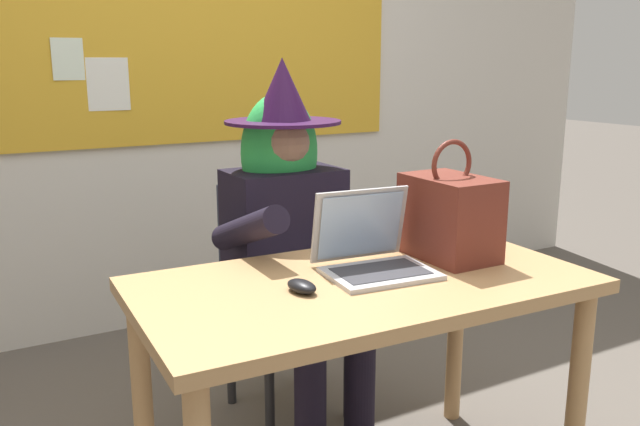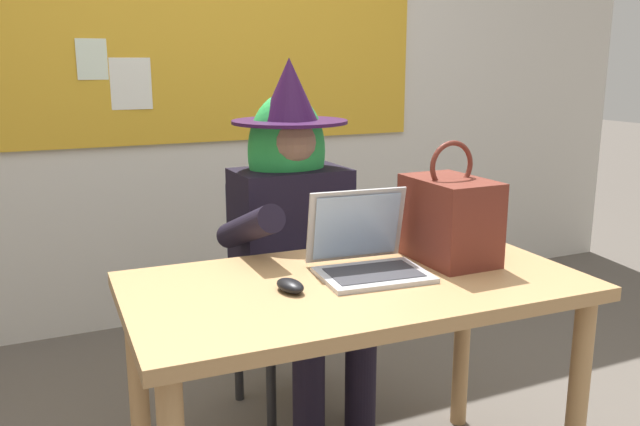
# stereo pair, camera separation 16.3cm
# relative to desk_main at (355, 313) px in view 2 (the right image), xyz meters

# --- Properties ---
(wall_back_bulletin) EXTENTS (5.69, 2.00, 2.65)m
(wall_back_bulletin) POSITION_rel_desk_main_xyz_m (0.05, 1.81, 0.70)
(wall_back_bulletin) COLOR silver
(wall_back_bulletin) RESTS_ON ground
(desk_main) EXTENTS (1.32, 0.74, 0.75)m
(desk_main) POSITION_rel_desk_main_xyz_m (0.00, 0.00, 0.00)
(desk_main) COLOR tan
(desk_main) RESTS_ON ground
(chair_at_desk) EXTENTS (0.44, 0.44, 0.90)m
(chair_at_desk) POSITION_rel_desk_main_xyz_m (0.06, 0.71, -0.14)
(chair_at_desk) COLOR #2D3347
(chair_at_desk) RESTS_ON ground
(person_costumed) EXTENTS (0.60, 0.68, 1.37)m
(person_costumed) POSITION_rel_desk_main_xyz_m (0.07, 0.59, 0.13)
(person_costumed) COLOR black
(person_costumed) RESTS_ON ground
(laptop) EXTENTS (0.33, 0.30, 0.24)m
(laptop) POSITION_rel_desk_main_xyz_m (0.06, 0.05, 0.15)
(laptop) COLOR #B7B7BC
(laptop) RESTS_ON desk_main
(computer_mouse) EXTENTS (0.08, 0.11, 0.03)m
(computer_mouse) POSITION_rel_desk_main_xyz_m (-0.21, -0.01, 0.12)
(computer_mouse) COLOR black
(computer_mouse) RESTS_ON desk_main
(handbag) EXTENTS (0.20, 0.30, 0.38)m
(handbag) POSITION_rel_desk_main_xyz_m (0.36, 0.05, 0.24)
(handbag) COLOR maroon
(handbag) RESTS_ON desk_main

